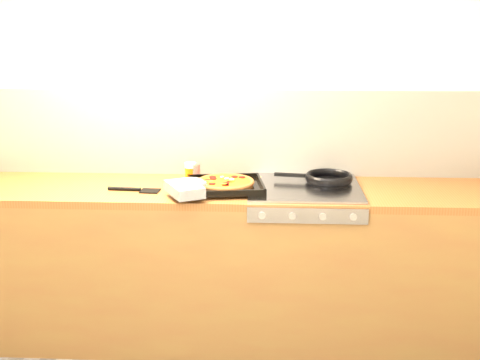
# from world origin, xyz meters

# --- Properties ---
(room_shell) EXTENTS (3.20, 3.20, 3.20)m
(room_shell) POSITION_xyz_m (0.00, 1.39, 1.15)
(room_shell) COLOR white
(room_shell) RESTS_ON ground
(counter_run) EXTENTS (3.20, 0.62, 0.90)m
(counter_run) POSITION_xyz_m (0.00, 1.10, 0.45)
(counter_run) COLOR brown
(counter_run) RESTS_ON ground
(stovetop) EXTENTS (0.60, 0.56, 0.02)m
(stovetop) POSITION_xyz_m (0.45, 1.10, 0.91)
(stovetop) COLOR gray
(stovetop) RESTS_ON counter_run
(pizza_on_tray) EXTENTS (0.54, 0.52, 0.07)m
(pizza_on_tray) POSITION_xyz_m (-0.03, 1.00, 0.94)
(pizza_on_tray) COLOR black
(pizza_on_tray) RESTS_ON stovetop
(frying_pan) EXTENTS (0.45, 0.30, 0.04)m
(frying_pan) POSITION_xyz_m (0.58, 1.18, 0.94)
(frying_pan) COLOR black
(frying_pan) RESTS_ON stovetop
(tomato_can) EXTENTS (0.08, 0.08, 0.10)m
(tomato_can) POSITION_xyz_m (-0.17, 1.23, 0.95)
(tomato_can) COLOR maroon
(tomato_can) RESTS_ON counter_run
(juice_glass) EXTENTS (0.07, 0.07, 0.11)m
(juice_glass) POSITION_xyz_m (-0.19, 1.22, 0.96)
(juice_glass) COLOR orange
(juice_glass) RESTS_ON counter_run
(wooden_spoon) EXTENTS (0.30, 0.09, 0.02)m
(wooden_spoon) POSITION_xyz_m (0.10, 1.26, 0.91)
(wooden_spoon) COLOR #9E7143
(wooden_spoon) RESTS_ON counter_run
(black_spatula) EXTENTS (0.28, 0.09, 0.02)m
(black_spatula) POSITION_xyz_m (-0.46, 1.01, 0.91)
(black_spatula) COLOR black
(black_spatula) RESTS_ON counter_run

